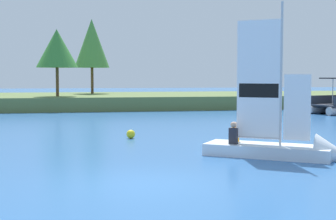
{
  "coord_description": "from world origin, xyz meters",
  "views": [
    {
      "loc": [
        -1.69,
        -12.11,
        2.7
      ],
      "look_at": [
        2.32,
        9.43,
        1.2
      ],
      "focal_mm": 52.98,
      "sensor_mm": 36.0,
      "label": 1
    }
  ],
  "objects_px": {
    "shoreline_tree_midright": "(57,48)",
    "sailboat": "(291,148)",
    "channel_buoy": "(131,134)",
    "shoreline_tree_right": "(92,43)"
  },
  "relations": [
    {
      "from": "sailboat",
      "to": "channel_buoy",
      "type": "xyz_separation_m",
      "value": [
        -4.65,
        6.1,
        -0.16
      ]
    },
    {
      "from": "shoreline_tree_midright",
      "to": "shoreline_tree_right",
      "type": "height_order",
      "value": "shoreline_tree_right"
    },
    {
      "from": "shoreline_tree_midright",
      "to": "channel_buoy",
      "type": "height_order",
      "value": "shoreline_tree_midright"
    },
    {
      "from": "shoreline_tree_right",
      "to": "sailboat",
      "type": "relative_size",
      "value": 1.23
    },
    {
      "from": "shoreline_tree_right",
      "to": "channel_buoy",
      "type": "bearing_deg",
      "value": -88.1
    },
    {
      "from": "channel_buoy",
      "to": "shoreline_tree_midright",
      "type": "bearing_deg",
      "value": 101.18
    },
    {
      "from": "shoreline_tree_right",
      "to": "channel_buoy",
      "type": "relative_size",
      "value": 18.18
    },
    {
      "from": "shoreline_tree_midright",
      "to": "sailboat",
      "type": "height_order",
      "value": "shoreline_tree_midright"
    },
    {
      "from": "sailboat",
      "to": "channel_buoy",
      "type": "relative_size",
      "value": 14.83
    },
    {
      "from": "shoreline_tree_right",
      "to": "sailboat",
      "type": "distance_m",
      "value": 32.12
    }
  ]
}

